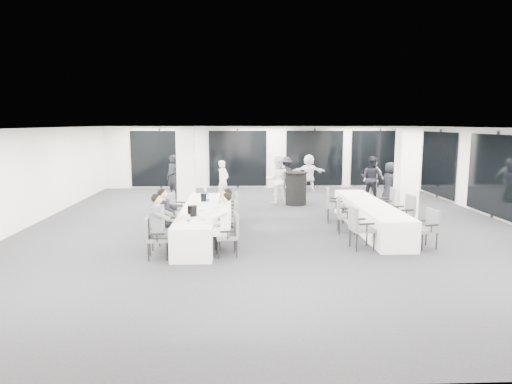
{
  "coord_description": "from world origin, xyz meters",
  "views": [
    {
      "loc": [
        -0.97,
        -12.73,
        2.95
      ],
      "look_at": [
        -0.49,
        -0.2,
        1.04
      ],
      "focal_mm": 32.0,
      "sensor_mm": 36.0,
      "label": 1
    }
  ],
  "objects_px": {
    "standing_guest_h": "(371,175)",
    "chair_side_left_far": "(333,203)",
    "chair_main_right_near": "(230,232)",
    "chair_side_right_far": "(387,202)",
    "ice_bucket_far": "(204,197)",
    "chair_side_right_near": "(428,226)",
    "chair_main_left_mid": "(166,219)",
    "chair_main_left_far": "(176,206)",
    "banquet_table_side": "(370,216)",
    "chair_main_left_second": "(160,227)",
    "chair_main_right_second": "(230,228)",
    "standing_guest_c": "(286,172)",
    "standing_guest_a": "(223,178)",
    "chair_side_right_mid": "(405,211)",
    "chair_main_left_near": "(154,235)",
    "chair_main_right_far": "(232,205)",
    "chair_main_right_fourth": "(232,210)",
    "standing_guest_b": "(277,177)",
    "chair_main_right_mid": "(231,217)",
    "chair_side_left_mid": "(344,213)",
    "standing_guest_g": "(173,174)",
    "cocktail_table": "(296,188)",
    "standing_guest_f": "(309,170)",
    "standing_guest_e": "(390,180)",
    "standing_guest_d": "(374,176)",
    "banquet_table_main": "(200,222)",
    "chair_side_left_near": "(359,225)",
    "ice_bucket_near": "(192,211)"
  },
  "relations": [
    {
      "from": "chair_main_right_second",
      "to": "standing_guest_e",
      "type": "distance_m",
      "value": 8.34
    },
    {
      "from": "chair_main_left_far",
      "to": "chair_side_left_near",
      "type": "distance_m",
      "value": 5.53
    },
    {
      "from": "chair_main_left_far",
      "to": "chair_main_right_far",
      "type": "height_order",
      "value": "chair_main_left_far"
    },
    {
      "from": "chair_main_right_far",
      "to": "chair_side_left_mid",
      "type": "bearing_deg",
      "value": -117.36
    },
    {
      "from": "banquet_table_side",
      "to": "chair_main_right_mid",
      "type": "relative_size",
      "value": 5.28
    },
    {
      "from": "chair_main_right_near",
      "to": "chair_side_right_far",
      "type": "relative_size",
      "value": 0.94
    },
    {
      "from": "chair_side_left_mid",
      "to": "standing_guest_f",
      "type": "relative_size",
      "value": 0.53
    },
    {
      "from": "standing_guest_e",
      "to": "chair_side_right_far",
      "type": "bearing_deg",
      "value": 134.15
    },
    {
      "from": "chair_main_right_near",
      "to": "chair_main_right_mid",
      "type": "bearing_deg",
      "value": -7.85
    },
    {
      "from": "standing_guest_h",
      "to": "chair_side_left_far",
      "type": "bearing_deg",
      "value": 99.01
    },
    {
      "from": "chair_main_right_fourth",
      "to": "standing_guest_a",
      "type": "distance_m",
      "value": 4.94
    },
    {
      "from": "ice_bucket_far",
      "to": "chair_main_left_mid",
      "type": "bearing_deg",
      "value": -122.97
    },
    {
      "from": "cocktail_table",
      "to": "standing_guest_f",
      "type": "xyz_separation_m",
      "value": [
        0.97,
        3.34,
        0.31
      ]
    },
    {
      "from": "chair_main_right_fourth",
      "to": "chair_side_right_mid",
      "type": "bearing_deg",
      "value": -101.27
    },
    {
      "from": "banquet_table_main",
      "to": "chair_side_left_mid",
      "type": "height_order",
      "value": "chair_side_left_mid"
    },
    {
      "from": "standing_guest_a",
      "to": "chair_side_right_mid",
      "type": "bearing_deg",
      "value": -101.4
    },
    {
      "from": "standing_guest_d",
      "to": "chair_side_right_near",
      "type": "bearing_deg",
      "value": 60.74
    },
    {
      "from": "banquet_table_main",
      "to": "chair_side_right_near",
      "type": "relative_size",
      "value": 5.38
    },
    {
      "from": "chair_main_right_fourth",
      "to": "standing_guest_d",
      "type": "relative_size",
      "value": 0.54
    },
    {
      "from": "ice_bucket_far",
      "to": "chair_side_right_near",
      "type": "bearing_deg",
      "value": -23.7
    },
    {
      "from": "chair_main_left_mid",
      "to": "standing_guest_g",
      "type": "xyz_separation_m",
      "value": [
        -0.73,
        6.49,
        0.44
      ]
    },
    {
      "from": "chair_main_right_second",
      "to": "chair_main_right_fourth",
      "type": "xyz_separation_m",
      "value": [
        0.01,
        2.0,
        0.06
      ]
    },
    {
      "from": "chair_main_right_far",
      "to": "chair_side_left_mid",
      "type": "height_order",
      "value": "chair_side_left_mid"
    },
    {
      "from": "banquet_table_side",
      "to": "standing_guest_g",
      "type": "xyz_separation_m",
      "value": [
        -6.23,
        5.58,
        0.59
      ]
    },
    {
      "from": "chair_main_left_second",
      "to": "ice_bucket_far",
      "type": "relative_size",
      "value": 4.0
    },
    {
      "from": "chair_main_right_near",
      "to": "standing_guest_d",
      "type": "distance_m",
      "value": 9.17
    },
    {
      "from": "chair_side_left_far",
      "to": "chair_main_left_mid",
      "type": "bearing_deg",
      "value": -58.49
    },
    {
      "from": "chair_main_right_mid",
      "to": "ice_bucket_near",
      "type": "height_order",
      "value": "ice_bucket_near"
    },
    {
      "from": "chair_main_right_fourth",
      "to": "standing_guest_b",
      "type": "bearing_deg",
      "value": -25.82
    },
    {
      "from": "standing_guest_h",
      "to": "chair_main_right_near",
      "type": "bearing_deg",
      "value": 93.69
    },
    {
      "from": "chair_side_left_near",
      "to": "standing_guest_f",
      "type": "bearing_deg",
      "value": 171.45
    },
    {
      "from": "chair_side_right_near",
      "to": "standing_guest_a",
      "type": "relative_size",
      "value": 0.54
    },
    {
      "from": "chair_side_right_mid",
      "to": "standing_guest_h",
      "type": "bearing_deg",
      "value": -12.77
    },
    {
      "from": "chair_main_left_near",
      "to": "standing_guest_h",
      "type": "xyz_separation_m",
      "value": [
        6.93,
        7.38,
        0.43
      ]
    },
    {
      "from": "chair_main_right_mid",
      "to": "chair_side_right_mid",
      "type": "distance_m",
      "value": 4.69
    },
    {
      "from": "chair_main_left_mid",
      "to": "chair_main_left_far",
      "type": "distance_m",
      "value": 1.9
    },
    {
      "from": "chair_main_left_mid",
      "to": "standing_guest_b",
      "type": "height_order",
      "value": "standing_guest_b"
    },
    {
      "from": "chair_main_left_far",
      "to": "chair_side_right_far",
      "type": "distance_m",
      "value": 6.34
    },
    {
      "from": "standing_guest_b",
      "to": "standing_guest_g",
      "type": "bearing_deg",
      "value": -16.23
    },
    {
      "from": "ice_bucket_near",
      "to": "ice_bucket_far",
      "type": "relative_size",
      "value": 1.14
    },
    {
      "from": "banquet_table_side",
      "to": "standing_guest_b",
      "type": "relative_size",
      "value": 2.53
    },
    {
      "from": "chair_main_left_second",
      "to": "chair_side_left_mid",
      "type": "bearing_deg",
      "value": 121.13
    },
    {
      "from": "banquet_table_side",
      "to": "ice_bucket_far",
      "type": "xyz_separation_m",
      "value": [
        -4.62,
        0.44,
        0.49
      ]
    },
    {
      "from": "chair_main_right_second",
      "to": "standing_guest_c",
      "type": "xyz_separation_m",
      "value": [
        2.27,
        9.01,
        0.36
      ]
    },
    {
      "from": "ice_bucket_near",
      "to": "banquet_table_main",
      "type": "bearing_deg",
      "value": 85.65
    },
    {
      "from": "chair_main_left_near",
      "to": "standing_guest_c",
      "type": "xyz_separation_m",
      "value": [
        3.92,
        9.74,
        0.32
      ]
    },
    {
      "from": "chair_main_left_second",
      "to": "chair_side_left_near",
      "type": "xyz_separation_m",
      "value": [
        4.66,
        -0.2,
        0.06
      ]
    },
    {
      "from": "banquet_table_side",
      "to": "chair_main_right_near",
      "type": "bearing_deg",
      "value": -147.52
    },
    {
      "from": "chair_main_left_mid",
      "to": "standing_guest_g",
      "type": "height_order",
      "value": "standing_guest_g"
    },
    {
      "from": "chair_main_left_far",
      "to": "chair_main_right_second",
      "type": "xyz_separation_m",
      "value": [
        1.65,
        -2.82,
        -0.02
      ]
    }
  ]
}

